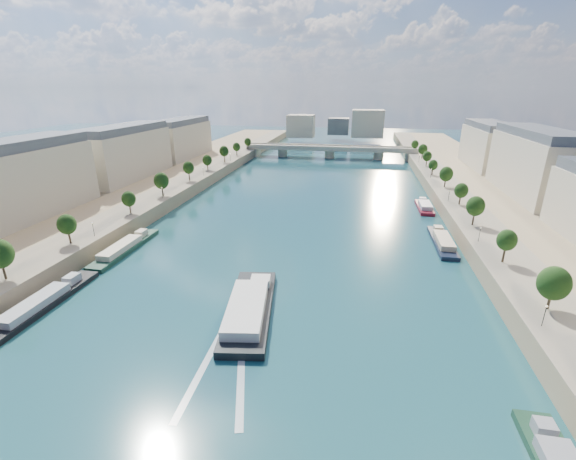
% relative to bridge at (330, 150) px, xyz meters
% --- Properties ---
extents(ground, '(700.00, 700.00, 0.00)m').
position_rel_bridge_xyz_m(ground, '(0.00, -140.18, -5.08)').
color(ground, '#0D2A3C').
rests_on(ground, ground).
extents(quay_left, '(44.00, 520.00, 5.00)m').
position_rel_bridge_xyz_m(quay_left, '(-72.00, -140.18, -2.58)').
color(quay_left, '#9E8460').
rests_on(quay_left, ground).
extents(quay_right, '(44.00, 520.00, 5.00)m').
position_rel_bridge_xyz_m(quay_right, '(72.00, -140.18, -2.58)').
color(quay_right, '#9E8460').
rests_on(quay_right, ground).
extents(pave_left, '(14.00, 520.00, 0.10)m').
position_rel_bridge_xyz_m(pave_left, '(-57.00, -140.18, -0.03)').
color(pave_left, gray).
rests_on(pave_left, quay_left).
extents(pave_right, '(14.00, 520.00, 0.10)m').
position_rel_bridge_xyz_m(pave_right, '(57.00, -140.18, -0.03)').
color(pave_right, gray).
rests_on(pave_right, quay_right).
extents(trees_left, '(4.80, 268.80, 8.26)m').
position_rel_bridge_xyz_m(trees_left, '(-55.00, -138.18, 5.39)').
color(trees_left, '#382B1E').
rests_on(trees_left, ground).
extents(trees_right, '(4.80, 268.80, 8.26)m').
position_rel_bridge_xyz_m(trees_right, '(55.00, -130.18, 5.39)').
color(trees_right, '#382B1E').
rests_on(trees_right, ground).
extents(lamps_left, '(0.36, 200.36, 4.28)m').
position_rel_bridge_xyz_m(lamps_left, '(-52.50, -150.18, 2.70)').
color(lamps_left, black).
rests_on(lamps_left, ground).
extents(lamps_right, '(0.36, 200.36, 4.28)m').
position_rel_bridge_xyz_m(lamps_right, '(52.50, -135.18, 2.70)').
color(lamps_right, black).
rests_on(lamps_right, ground).
extents(buildings_left, '(16.00, 226.00, 23.20)m').
position_rel_bridge_xyz_m(buildings_left, '(-85.00, -128.18, 11.37)').
color(buildings_left, beige).
rests_on(buildings_left, ground).
extents(buildings_right, '(16.00, 226.00, 23.20)m').
position_rel_bridge_xyz_m(buildings_right, '(85.00, -128.18, 11.37)').
color(buildings_right, beige).
rests_on(buildings_right, ground).
extents(skyline, '(79.00, 42.00, 22.00)m').
position_rel_bridge_xyz_m(skyline, '(3.19, 79.34, 9.57)').
color(skyline, beige).
rests_on(skyline, ground).
extents(bridge, '(112.00, 12.00, 8.15)m').
position_rel_bridge_xyz_m(bridge, '(0.00, 0.00, 0.00)').
color(bridge, '#C1B79E').
rests_on(bridge, ground).
extents(tour_barge, '(13.34, 31.88, 4.20)m').
position_rel_bridge_xyz_m(tour_barge, '(-1.30, -192.73, -3.86)').
color(tour_barge, black).
rests_on(tour_barge, ground).
extents(wake, '(11.42, 26.02, 0.04)m').
position_rel_bridge_xyz_m(wake, '(-1.30, -209.25, -5.06)').
color(wake, silver).
rests_on(wake, ground).
extents(moored_barges_right, '(5.00, 163.37, 3.60)m').
position_rel_bridge_xyz_m(moored_barges_right, '(45.50, -183.10, -4.24)').
color(moored_barges_right, black).
rests_on(moored_barges_right, ground).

